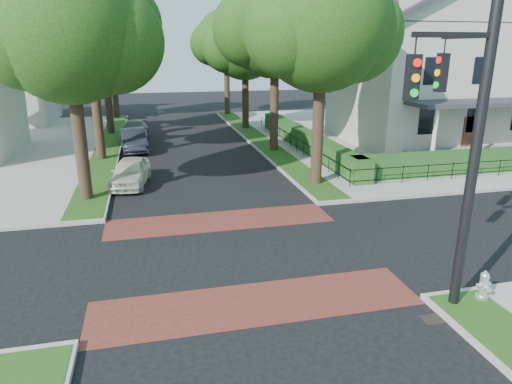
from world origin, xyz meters
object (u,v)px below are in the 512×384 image
traffic_signal (465,133)px  fire_hydrant (484,286)px  parked_car_middle (134,140)px  parked_car_front (130,172)px  parked_car_rear (135,131)px

traffic_signal → fire_hydrant: bearing=-10.0°
parked_car_middle → fire_hydrant: bearing=-72.2°
traffic_signal → parked_car_front: (-8.49, 13.62, -4.01)m
fire_hydrant → traffic_signal: bearing=166.7°
traffic_signal → parked_car_middle: (-8.49, 21.95, -3.97)m
parked_car_front → fire_hydrant: parked_car_front is taller
parked_car_middle → fire_hydrant: (9.58, -22.15, -0.19)m
traffic_signal → parked_car_rear: traffic_signal is taller
parked_car_front → traffic_signal: bearing=-48.9°
parked_car_middle → parked_car_rear: size_ratio=0.91×
traffic_signal → fire_hydrant: 4.31m
parked_car_front → fire_hydrant: size_ratio=4.94×
parked_car_front → parked_car_rear: size_ratio=0.83×
fire_hydrant → parked_car_middle: bearing=110.1°
parked_car_middle → fire_hydrant: parked_car_middle is taller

